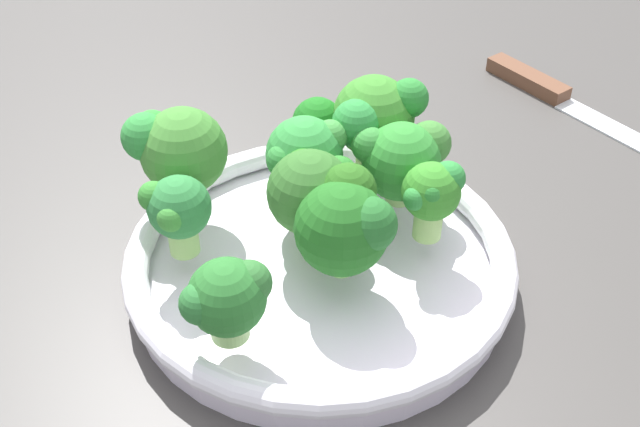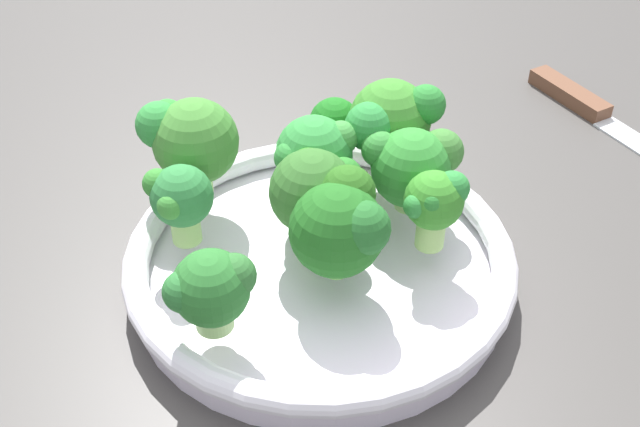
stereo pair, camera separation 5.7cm
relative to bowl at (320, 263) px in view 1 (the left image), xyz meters
The scene contains 13 objects.
ground_plane 3.88cm from the bowl, 62.17° to the left, with size 130.00×130.00×2.50cm, color #45423F.
bowl is the anchor object (origin of this frame).
broccoli_floret_0 6.55cm from the bowl, 97.69° to the right, with size 7.21×7.05×7.29cm.
broccoli_floret_1 10.11cm from the bowl, ahead, with size 7.25×6.45×6.71cm.
broccoli_floret_2 5.94cm from the bowl, 66.42° to the left, with size 7.11×6.27×7.12cm.
broccoli_floret_3 8.17cm from the bowl, 56.81° to the left, with size 6.58×5.90×7.16cm.
broccoli_floret_4 9.92cm from the bowl, 37.32° to the right, with size 5.00×4.30×6.28cm.
broccoli_floret_5 11.91cm from the bowl, 46.27° to the left, with size 4.18×4.18×5.92cm.
broccoli_floret_6 11.46cm from the bowl, 138.88° to the left, with size 4.59×4.73×6.34cm.
broccoli_floret_7 11.66cm from the bowl, 168.35° to the right, with size 5.88×5.08×5.93cm.
broccoli_floret_8 13.67cm from the bowl, 108.86° to the left, with size 7.00×7.17×8.16cm.
broccoli_floret_9 12.48cm from the bowl, 21.16° to the left, with size 7.94×6.87×8.16cm.
knife 35.58cm from the bowl, ahead, with size 5.90×26.68×1.50cm.
Camera 1 is at (-32.28, -33.34, 42.23)cm, focal length 44.91 mm.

